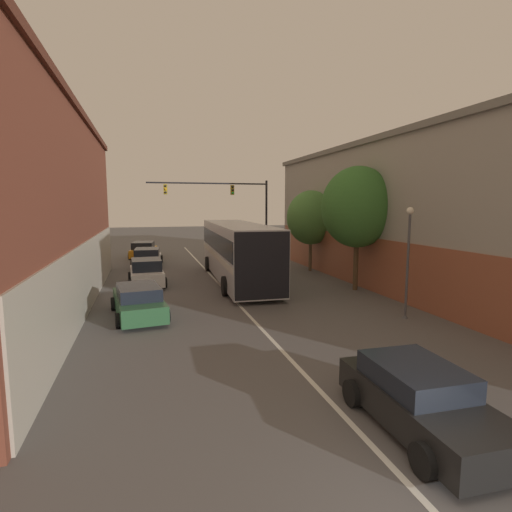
{
  "coord_description": "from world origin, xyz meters",
  "views": [
    {
      "loc": [
        -4.02,
        -4.16,
        4.56
      ],
      "look_at": [
        1.78,
        16.68,
        1.76
      ],
      "focal_mm": 28.0,
      "sensor_mm": 36.0,
      "label": 1
    }
  ],
  "objects_px": {
    "hatchback_foreground": "(420,399)",
    "parked_car_left_near": "(147,273)",
    "street_lamp": "(408,258)",
    "street_tree_near": "(358,207)",
    "parked_car_left_distant": "(139,301)",
    "traffic_signal_gantry": "(232,201)",
    "street_tree_far": "(311,218)",
    "bus": "(237,249)",
    "parked_car_left_mid": "(147,257)",
    "parked_car_left_far": "(144,250)"
  },
  "relations": [
    {
      "from": "hatchback_foreground",
      "to": "parked_car_left_near",
      "type": "height_order",
      "value": "parked_car_left_near"
    },
    {
      "from": "street_lamp",
      "to": "street_tree_near",
      "type": "height_order",
      "value": "street_tree_near"
    },
    {
      "from": "parked_car_left_near",
      "to": "parked_car_left_distant",
      "type": "distance_m",
      "value": 6.56
    },
    {
      "from": "hatchback_foreground",
      "to": "street_tree_near",
      "type": "height_order",
      "value": "street_tree_near"
    },
    {
      "from": "parked_car_left_near",
      "to": "street_tree_near",
      "type": "height_order",
      "value": "street_tree_near"
    },
    {
      "from": "traffic_signal_gantry",
      "to": "street_tree_far",
      "type": "height_order",
      "value": "traffic_signal_gantry"
    },
    {
      "from": "bus",
      "to": "traffic_signal_gantry",
      "type": "xyz_separation_m",
      "value": [
        1.8,
        9.85,
        2.93
      ]
    },
    {
      "from": "street_lamp",
      "to": "street_tree_near",
      "type": "relative_size",
      "value": 0.68
    },
    {
      "from": "bus",
      "to": "street_tree_far",
      "type": "distance_m",
      "value": 6.3
    },
    {
      "from": "parked_car_left_mid",
      "to": "street_tree_far",
      "type": "xyz_separation_m",
      "value": [
        10.84,
        -5.41,
        3.05
      ]
    },
    {
      "from": "bus",
      "to": "street_tree_near",
      "type": "xyz_separation_m",
      "value": [
        5.53,
        -4.29,
        2.49
      ]
    },
    {
      "from": "hatchback_foreground",
      "to": "bus",
      "type": "bearing_deg",
      "value": 1.13
    },
    {
      "from": "traffic_signal_gantry",
      "to": "street_lamp",
      "type": "height_order",
      "value": "traffic_signal_gantry"
    },
    {
      "from": "parked_car_left_near",
      "to": "hatchback_foreground",
      "type": "bearing_deg",
      "value": -165.29
    },
    {
      "from": "parked_car_left_near",
      "to": "street_tree_near",
      "type": "bearing_deg",
      "value": -114.66
    },
    {
      "from": "parked_car_left_far",
      "to": "street_lamp",
      "type": "bearing_deg",
      "value": -148.01
    },
    {
      "from": "parked_car_left_mid",
      "to": "street_tree_near",
      "type": "bearing_deg",
      "value": -134.06
    },
    {
      "from": "bus",
      "to": "street_tree_near",
      "type": "distance_m",
      "value": 7.43
    },
    {
      "from": "parked_car_left_distant",
      "to": "street_lamp",
      "type": "bearing_deg",
      "value": -114.58
    },
    {
      "from": "parked_car_left_distant",
      "to": "street_tree_far",
      "type": "height_order",
      "value": "street_tree_far"
    },
    {
      "from": "hatchback_foreground",
      "to": "parked_car_left_mid",
      "type": "distance_m",
      "value": 24.75
    },
    {
      "from": "bus",
      "to": "street_lamp",
      "type": "height_order",
      "value": "street_lamp"
    },
    {
      "from": "bus",
      "to": "parked_car_left_near",
      "type": "xyz_separation_m",
      "value": [
        -5.26,
        0.04,
        -1.22
      ]
    },
    {
      "from": "parked_car_left_mid",
      "to": "street_tree_far",
      "type": "relative_size",
      "value": 0.84
    },
    {
      "from": "traffic_signal_gantry",
      "to": "street_lamp",
      "type": "relative_size",
      "value": 2.25
    },
    {
      "from": "bus",
      "to": "parked_car_left_distant",
      "type": "bearing_deg",
      "value": 141.53
    },
    {
      "from": "bus",
      "to": "street_tree_far",
      "type": "bearing_deg",
      "value": -67.05
    },
    {
      "from": "parked_car_left_far",
      "to": "traffic_signal_gantry",
      "type": "xyz_separation_m",
      "value": [
        7.25,
        -2.76,
        4.21
      ]
    },
    {
      "from": "parked_car_left_far",
      "to": "parked_car_left_mid",
      "type": "bearing_deg",
      "value": -169.39
    },
    {
      "from": "parked_car_left_distant",
      "to": "street_tree_near",
      "type": "distance_m",
      "value": 11.98
    },
    {
      "from": "hatchback_foreground",
      "to": "street_lamp",
      "type": "bearing_deg",
      "value": -33.05
    },
    {
      "from": "parked_car_left_mid",
      "to": "traffic_signal_gantry",
      "type": "distance_m",
      "value": 8.48
    },
    {
      "from": "street_lamp",
      "to": "street_tree_far",
      "type": "xyz_separation_m",
      "value": [
        0.93,
        11.82,
        1.2
      ]
    },
    {
      "from": "street_lamp",
      "to": "street_tree_far",
      "type": "height_order",
      "value": "street_tree_far"
    },
    {
      "from": "parked_car_left_mid",
      "to": "street_tree_near",
      "type": "height_order",
      "value": "street_tree_near"
    },
    {
      "from": "bus",
      "to": "traffic_signal_gantry",
      "type": "relative_size",
      "value": 1.26
    },
    {
      "from": "street_lamp",
      "to": "street_tree_far",
      "type": "relative_size",
      "value": 0.81
    },
    {
      "from": "street_lamp",
      "to": "parked_car_left_near",
      "type": "bearing_deg",
      "value": 135.82
    },
    {
      "from": "street_lamp",
      "to": "parked_car_left_mid",
      "type": "bearing_deg",
      "value": 119.92
    },
    {
      "from": "parked_car_left_mid",
      "to": "parked_car_left_distant",
      "type": "xyz_separation_m",
      "value": [
        -0.45,
        -14.04,
        0.0
      ]
    },
    {
      "from": "traffic_signal_gantry",
      "to": "street_tree_far",
      "type": "distance_m",
      "value": 8.72
    },
    {
      "from": "traffic_signal_gantry",
      "to": "street_tree_near",
      "type": "relative_size",
      "value": 1.53
    },
    {
      "from": "bus",
      "to": "parked_car_left_near",
      "type": "relative_size",
      "value": 3.18
    },
    {
      "from": "traffic_signal_gantry",
      "to": "street_lamp",
      "type": "bearing_deg",
      "value": -81.43
    },
    {
      "from": "parked_car_left_mid",
      "to": "street_tree_near",
      "type": "xyz_separation_m",
      "value": [
        10.69,
        -11.83,
        3.79
      ]
    },
    {
      "from": "bus",
      "to": "street_lamp",
      "type": "relative_size",
      "value": 2.83
    },
    {
      "from": "street_lamp",
      "to": "parked_car_left_far",
      "type": "bearing_deg",
      "value": 114.57
    },
    {
      "from": "parked_car_left_near",
      "to": "parked_car_left_far",
      "type": "distance_m",
      "value": 12.57
    },
    {
      "from": "bus",
      "to": "parked_car_left_distant",
      "type": "xyz_separation_m",
      "value": [
        -5.62,
        -6.51,
        -1.3
      ]
    },
    {
      "from": "parked_car_left_near",
      "to": "parked_car_left_mid",
      "type": "xyz_separation_m",
      "value": [
        0.1,
        7.5,
        -0.08
      ]
    }
  ]
}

